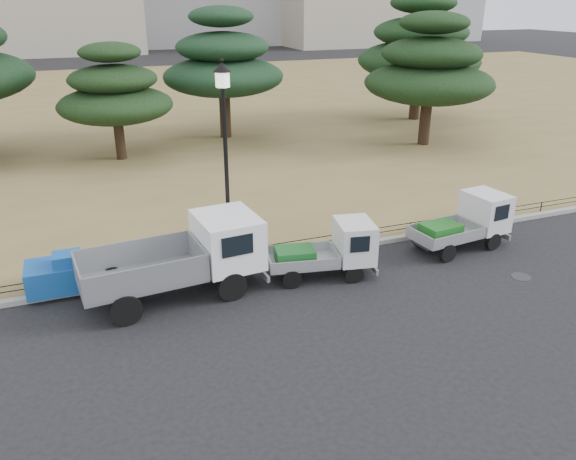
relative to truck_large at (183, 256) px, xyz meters
name	(u,v)px	position (x,y,z in m)	size (l,w,h in m)	color
ground	(313,296)	(3.40, -1.47, -1.23)	(220.00, 220.00, 0.00)	black
lawn	(153,109)	(3.40, 29.13, -1.15)	(120.00, 56.00, 0.15)	olive
curb	(281,258)	(3.40, 1.13, -1.15)	(120.00, 0.25, 0.16)	gray
truck_large	(183,256)	(0.00, 0.00, 0.00)	(5.21, 2.45, 2.20)	black
truck_kei_front	(329,250)	(4.38, -0.40, -0.37)	(3.44, 1.93, 1.72)	black
truck_kei_rear	(466,222)	(9.66, -0.11, -0.33)	(3.59, 1.85, 1.80)	black
street_lamp	(225,132)	(1.75, 1.43, 3.09)	(0.55, 0.55, 6.16)	black
pipe_fence	(280,246)	(3.40, 1.28, -0.79)	(38.00, 0.04, 0.40)	black
tarp_pile	(58,274)	(-3.39, 1.38, -0.62)	(1.70, 1.25, 1.13)	blue
manhole	(521,277)	(9.90, -2.67, -1.22)	(0.60, 0.60, 0.01)	#2D2D30
pine_center_left	(114,93)	(-0.25, 15.31, 2.30)	(5.74, 5.74, 5.84)	black
pine_center_right	(223,63)	(6.16, 18.14, 3.22)	(6.99, 6.99, 7.42)	black
pine_east_near	(430,70)	(16.27, 12.32, 3.07)	(7.11, 7.11, 7.18)	black
pine_east_far	(420,48)	(19.75, 18.69, 3.63)	(8.12, 8.12, 8.16)	black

